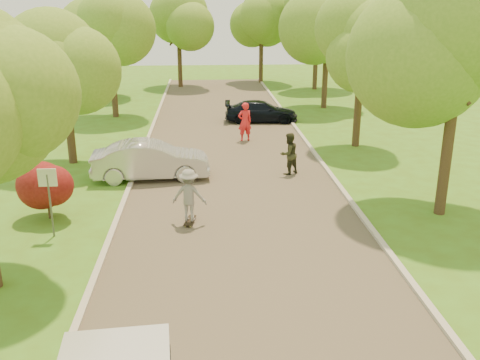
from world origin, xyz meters
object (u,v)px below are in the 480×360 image
object	(u,v)px
street_sign	(49,188)
dark_sedan	(261,111)
person_striped	(245,122)
person_olive	(289,154)
skateboarder	(189,195)
longboard	(190,220)
silver_sedan	(151,160)

from	to	relation	value
street_sign	dark_sedan	world-z (taller)	street_sign
person_striped	person_olive	xyz separation A→B (m)	(1.38, -5.71, -0.12)
street_sign	skateboarder	world-z (taller)	street_sign
longboard	person_olive	distance (m)	6.41
street_sign	skateboarder	distance (m)	4.25
silver_sedan	dark_sedan	bearing A→B (deg)	-31.84
longboard	person_olive	xyz separation A→B (m)	(4.00, 4.95, 0.78)
silver_sedan	dark_sedan	world-z (taller)	silver_sedan
street_sign	skateboarder	bearing A→B (deg)	9.95
longboard	person_striped	size ratio (longest dim) A/B	0.46
skateboarder	person_olive	xyz separation A→B (m)	(4.00, 4.95, -0.10)
street_sign	dark_sedan	bearing A→B (deg)	62.99
dark_sedan	skateboarder	bearing A→B (deg)	168.55
silver_sedan	longboard	bearing A→B (deg)	-164.46
longboard	person_olive	world-z (taller)	person_olive
street_sign	person_olive	xyz separation A→B (m)	(8.14, 5.67, -0.69)
street_sign	silver_sedan	size ratio (longest dim) A/B	0.46
skateboarder	dark_sedan	bearing A→B (deg)	-93.22
dark_sedan	longboard	world-z (taller)	dark_sedan
person_olive	silver_sedan	bearing A→B (deg)	-30.86
person_striped	person_olive	bearing A→B (deg)	89.64
street_sign	person_striped	xyz separation A→B (m)	(6.76, 11.38, -0.57)
street_sign	silver_sedan	world-z (taller)	street_sign
skateboarder	person_olive	distance (m)	6.36
street_sign	person_striped	size ratio (longest dim) A/B	1.09
skateboarder	person_striped	size ratio (longest dim) A/B	0.87
skateboarder	person_striped	bearing A→B (deg)	-92.42
longboard	silver_sedan	bearing A→B (deg)	-59.48
skateboarder	person_striped	xyz separation A→B (m)	(2.62, 10.66, 0.02)
street_sign	person_olive	bearing A→B (deg)	34.87
dark_sedan	street_sign	bearing A→B (deg)	156.15
street_sign	longboard	bearing A→B (deg)	9.95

